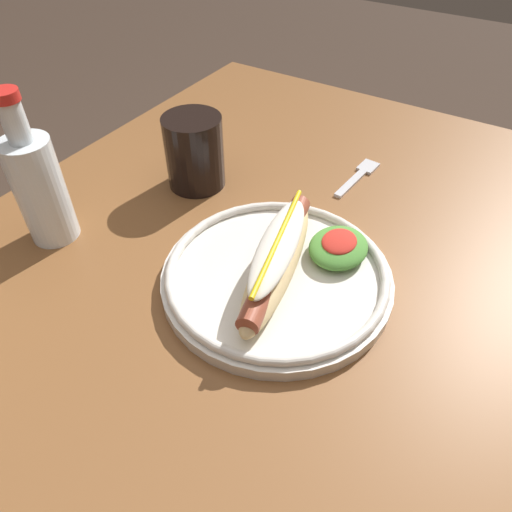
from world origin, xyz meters
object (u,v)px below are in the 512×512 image
hot_dog_plate (280,269)px  fork (359,175)px  glass_bottle (39,186)px  soda_cup (194,152)px

hot_dog_plate → fork: 0.27m
fork → glass_bottle: size_ratio=0.59×
hot_dog_plate → soda_cup: size_ratio=2.56×
fork → soda_cup: soda_cup is taller
fork → glass_bottle: glass_bottle is taller
soda_cup → glass_bottle: bearing=156.0°
hot_dog_plate → glass_bottle: size_ratio=1.37×
glass_bottle → hot_dog_plate: bearing=-74.6°
fork → glass_bottle: 0.47m
hot_dog_plate → glass_bottle: bearing=105.4°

